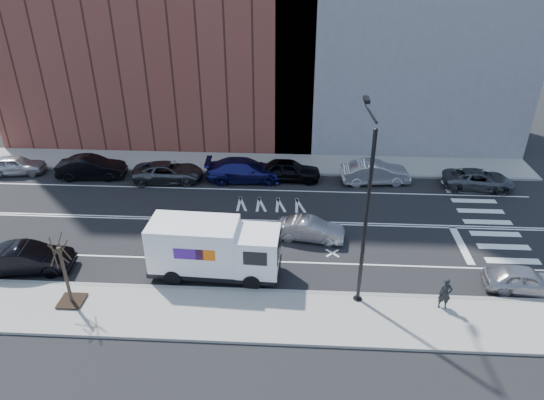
# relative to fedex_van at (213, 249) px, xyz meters

# --- Properties ---
(ground) EXTENTS (120.00, 120.00, 0.00)m
(ground) POSITION_rel_fedex_van_xyz_m (0.39, 5.60, -1.64)
(ground) COLOR black
(ground) RESTS_ON ground
(sidewalk_near) EXTENTS (44.00, 3.60, 0.15)m
(sidewalk_near) POSITION_rel_fedex_van_xyz_m (0.39, -3.20, -1.56)
(sidewalk_near) COLOR gray
(sidewalk_near) RESTS_ON ground
(sidewalk_far) EXTENTS (44.00, 3.60, 0.15)m
(sidewalk_far) POSITION_rel_fedex_van_xyz_m (0.39, 14.40, -1.56)
(sidewalk_far) COLOR gray
(sidewalk_far) RESTS_ON ground
(curb_near) EXTENTS (44.00, 0.25, 0.17)m
(curb_near) POSITION_rel_fedex_van_xyz_m (0.39, -1.40, -1.55)
(curb_near) COLOR gray
(curb_near) RESTS_ON ground
(curb_far) EXTENTS (44.00, 0.25, 0.17)m
(curb_far) POSITION_rel_fedex_van_xyz_m (0.39, 12.60, -1.55)
(curb_far) COLOR gray
(curb_far) RESTS_ON ground
(crosswalk) EXTENTS (3.00, 14.00, 0.01)m
(crosswalk) POSITION_rel_fedex_van_xyz_m (16.39, 5.60, -1.63)
(crosswalk) COLOR white
(crosswalk) RESTS_ON ground
(road_markings) EXTENTS (40.00, 8.60, 0.01)m
(road_markings) POSITION_rel_fedex_van_xyz_m (0.39, 5.60, -1.63)
(road_markings) COLOR white
(road_markings) RESTS_ON ground
(bldg_brick) EXTENTS (26.00, 10.00, 22.00)m
(bldg_brick) POSITION_rel_fedex_van_xyz_m (-7.61, 21.20, 9.36)
(bldg_brick) COLOR brown
(bldg_brick) RESTS_ON ground
(streetlight) EXTENTS (0.44, 4.02, 9.34)m
(streetlight) POSITION_rel_fedex_van_xyz_m (7.39, -1.31, 3.44)
(streetlight) COLOR black
(streetlight) RESTS_ON ground
(street_tree) EXTENTS (1.20, 1.20, 3.75)m
(street_tree) POSITION_rel_fedex_van_xyz_m (-6.61, -2.80, -0.19)
(street_tree) COLOR black
(street_tree) RESTS_ON ground
(fedex_van) EXTENTS (6.93, 2.67, 3.12)m
(fedex_van) POSITION_rel_fedex_van_xyz_m (0.00, 0.00, 0.00)
(fedex_van) COLOR black
(fedex_van) RESTS_ON ground
(far_parked_a) EXTENTS (4.44, 2.28, 1.45)m
(far_parked_a) POSITION_rel_fedex_van_xyz_m (-17.02, 11.62, -0.92)
(far_parked_a) COLOR #A8A7AC
(far_parked_a) RESTS_ON ground
(far_parked_b) EXTENTS (5.07, 2.12, 1.63)m
(far_parked_b) POSITION_rel_fedex_van_xyz_m (-11.03, 11.29, -0.82)
(far_parked_b) COLOR black
(far_parked_b) RESTS_ON ground
(far_parked_c) EXTENTS (5.28, 2.78, 1.42)m
(far_parked_c) POSITION_rel_fedex_van_xyz_m (-5.21, 11.05, -0.93)
(far_parked_c) COLOR #414347
(far_parked_c) RESTS_ON ground
(far_parked_d) EXTENTS (5.77, 2.60, 1.64)m
(far_parked_d) POSITION_rel_fedex_van_xyz_m (0.39, 11.48, -0.82)
(far_parked_d) COLOR navy
(far_parked_d) RESTS_ON ground
(far_parked_e) EXTENTS (4.70, 1.99, 1.59)m
(far_parked_e) POSITION_rel_fedex_van_xyz_m (3.63, 11.69, -0.85)
(far_parked_e) COLOR black
(far_parked_e) RESTS_ON ground
(far_parked_f) EXTENTS (5.09, 2.23, 1.63)m
(far_parked_f) POSITION_rel_fedex_van_xyz_m (9.93, 11.59, -0.82)
(far_parked_f) COLOR silver
(far_parked_f) RESTS_ON ground
(far_parked_g) EXTENTS (5.00, 2.58, 1.35)m
(far_parked_g) POSITION_rel_fedex_van_xyz_m (17.19, 11.11, -0.96)
(far_parked_g) COLOR #484B4F
(far_parked_g) RESTS_ON ground
(driving_sedan) EXTENTS (4.17, 1.94, 1.32)m
(driving_sedan) POSITION_rel_fedex_van_xyz_m (5.11, 3.73, -0.98)
(driving_sedan) COLOR #9E9DA2
(driving_sedan) RESTS_ON ground
(near_parked_rear_a) EXTENTS (4.84, 2.14, 1.55)m
(near_parked_rear_a) POSITION_rel_fedex_van_xyz_m (-10.01, -0.25, -0.86)
(near_parked_rear_a) COLOR black
(near_parked_rear_a) RESTS_ON ground
(near_parked_front) EXTENTS (4.05, 1.90, 1.34)m
(near_parked_front) POSITION_rel_fedex_van_xyz_m (15.84, -0.48, -0.97)
(near_parked_front) COLOR #A4A5A9
(near_parked_front) RESTS_ON ground
(pedestrian) EXTENTS (0.63, 0.44, 1.66)m
(pedestrian) POSITION_rel_fedex_van_xyz_m (11.42, -2.18, -0.66)
(pedestrian) COLOR black
(pedestrian) RESTS_ON sidewalk_near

